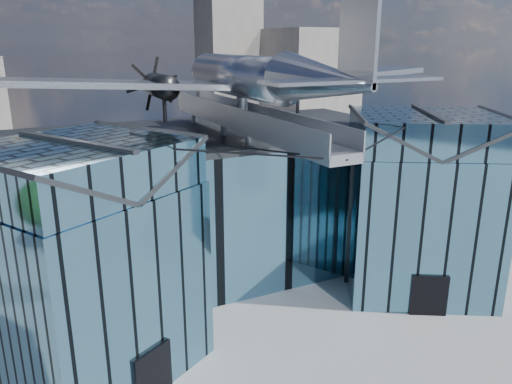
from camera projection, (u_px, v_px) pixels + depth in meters
name	position (u px, v px, depth m)	size (l,w,h in m)	color
ground_plane	(270.00, 312.00, 30.83)	(120.00, 120.00, 0.00)	gray
museum	(232.00, 201.00, 34.23)	(32.88, 24.50, 17.60)	teal
bg_towers	(118.00, 85.00, 71.97)	(77.00, 24.50, 26.00)	slate
tree_plaza_e	(449.00, 194.00, 40.64)	(4.73, 4.73, 6.10)	#302113
tree_side_e	(472.00, 158.00, 55.56)	(3.69, 3.69, 5.33)	#302113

